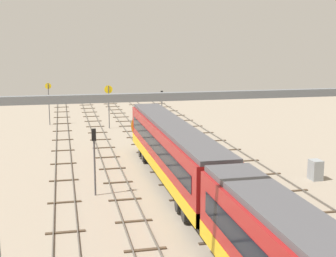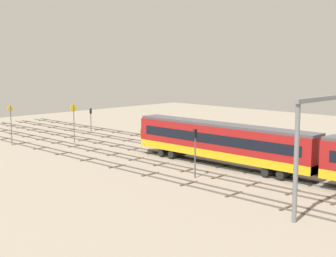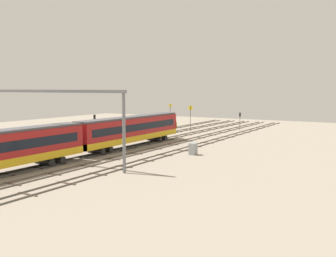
{
  "view_description": "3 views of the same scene",
  "coord_description": "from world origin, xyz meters",
  "px_view_note": "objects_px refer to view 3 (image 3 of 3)",
  "views": [
    {
      "loc": [
        -41.72,
        8.48,
        11.56
      ],
      "look_at": [
        2.23,
        -1.34,
        3.09
      ],
      "focal_mm": 51.07,
      "sensor_mm": 36.0,
      "label": 1
    },
    {
      "loc": [
        -39.26,
        42.9,
        12.0
      ],
      "look_at": [
        3.01,
        0.09,
        3.53
      ],
      "focal_mm": 51.54,
      "sensor_mm": 36.0,
      "label": 2
    },
    {
      "loc": [
        -55.78,
        -36.65,
        9.49
      ],
      "look_at": [
        2.99,
        -1.82,
        2.32
      ],
      "focal_mm": 41.52,
      "sensor_mm": 36.0,
      "label": 3
    }
  ],
  "objects_px": {
    "signal_light_trackside_approach": "(240,118)",
    "signal_light_trackside_departure": "(95,125)",
    "train": "(80,139)",
    "speed_sign_near_foreground": "(190,114)",
    "overhead_gantry": "(52,107)",
    "relay_cabinet": "(193,149)",
    "speed_sign_mid_trackside": "(170,113)"
  },
  "relations": [
    {
      "from": "signal_light_trackside_approach",
      "to": "signal_light_trackside_departure",
      "type": "relative_size",
      "value": 0.77
    },
    {
      "from": "train",
      "to": "signal_light_trackside_departure",
      "type": "distance_m",
      "value": 12.0
    },
    {
      "from": "speed_sign_near_foreground",
      "to": "signal_light_trackside_approach",
      "type": "height_order",
      "value": "speed_sign_near_foreground"
    },
    {
      "from": "overhead_gantry",
      "to": "signal_light_trackside_departure",
      "type": "relative_size",
      "value": 4.47
    },
    {
      "from": "signal_light_trackside_departure",
      "to": "speed_sign_near_foreground",
      "type": "bearing_deg",
      "value": -7.87
    },
    {
      "from": "overhead_gantry",
      "to": "relay_cabinet",
      "type": "xyz_separation_m",
      "value": [
        14.57,
        -12.28,
        -6.3
      ]
    },
    {
      "from": "signal_light_trackside_approach",
      "to": "speed_sign_mid_trackside",
      "type": "bearing_deg",
      "value": 101.45
    },
    {
      "from": "train",
      "to": "speed_sign_near_foreground",
      "type": "distance_m",
      "value": 37.41
    },
    {
      "from": "speed_sign_near_foreground",
      "to": "speed_sign_mid_trackside",
      "type": "xyz_separation_m",
      "value": [
        4.33,
        7.68,
        -0.18
      ]
    },
    {
      "from": "signal_light_trackside_departure",
      "to": "relay_cabinet",
      "type": "height_order",
      "value": "signal_light_trackside_departure"
    },
    {
      "from": "relay_cabinet",
      "to": "signal_light_trackside_approach",
      "type": "bearing_deg",
      "value": 9.47
    },
    {
      "from": "speed_sign_mid_trackside",
      "to": "relay_cabinet",
      "type": "xyz_separation_m",
      "value": [
        -31.37,
        -22.12,
        -2.74
      ]
    },
    {
      "from": "train",
      "to": "speed_sign_mid_trackside",
      "type": "bearing_deg",
      "value": 13.83
    },
    {
      "from": "train",
      "to": "signal_light_trackside_departure",
      "type": "xyz_separation_m",
      "value": [
        10.18,
        6.32,
        0.64
      ]
    },
    {
      "from": "overhead_gantry",
      "to": "speed_sign_near_foreground",
      "type": "height_order",
      "value": "overhead_gantry"
    },
    {
      "from": "train",
      "to": "speed_sign_near_foreground",
      "type": "xyz_separation_m",
      "value": [
        37.31,
        2.57,
        1.1
      ]
    },
    {
      "from": "signal_light_trackside_departure",
      "to": "overhead_gantry",
      "type": "bearing_deg",
      "value": -157.78
    },
    {
      "from": "train",
      "to": "relay_cabinet",
      "type": "distance_m",
      "value": 15.8
    },
    {
      "from": "speed_sign_near_foreground",
      "to": "relay_cabinet",
      "type": "relative_size",
      "value": 3.37
    },
    {
      "from": "train",
      "to": "overhead_gantry",
      "type": "xyz_separation_m",
      "value": [
        -4.3,
        0.41,
        4.48
      ]
    },
    {
      "from": "train",
      "to": "speed_sign_near_foreground",
      "type": "height_order",
      "value": "speed_sign_near_foreground"
    },
    {
      "from": "train",
      "to": "signal_light_trackside_approach",
      "type": "xyz_separation_m",
      "value": [
        44.95,
        -6.08,
        -0.05
      ]
    },
    {
      "from": "speed_sign_near_foreground",
      "to": "speed_sign_mid_trackside",
      "type": "height_order",
      "value": "speed_sign_mid_trackside"
    },
    {
      "from": "overhead_gantry",
      "to": "signal_light_trackside_approach",
      "type": "relative_size",
      "value": 5.79
    },
    {
      "from": "signal_light_trackside_approach",
      "to": "speed_sign_near_foreground",
      "type": "bearing_deg",
      "value": 131.44
    },
    {
      "from": "overhead_gantry",
      "to": "train",
      "type": "bearing_deg",
      "value": -5.43
    },
    {
      "from": "speed_sign_near_foreground",
      "to": "relay_cabinet",
      "type": "height_order",
      "value": "speed_sign_near_foreground"
    },
    {
      "from": "overhead_gantry",
      "to": "speed_sign_near_foreground",
      "type": "xyz_separation_m",
      "value": [
        41.61,
        2.16,
        -3.38
      ]
    },
    {
      "from": "speed_sign_mid_trackside",
      "to": "relay_cabinet",
      "type": "bearing_deg",
      "value": -144.81
    },
    {
      "from": "overhead_gantry",
      "to": "signal_light_trackside_departure",
      "type": "distance_m",
      "value": 16.11
    },
    {
      "from": "speed_sign_mid_trackside",
      "to": "overhead_gantry",
      "type": "bearing_deg",
      "value": -167.91
    },
    {
      "from": "speed_sign_mid_trackside",
      "to": "signal_light_trackside_approach",
      "type": "xyz_separation_m",
      "value": [
        3.31,
        -16.33,
        -0.97
      ]
    }
  ]
}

